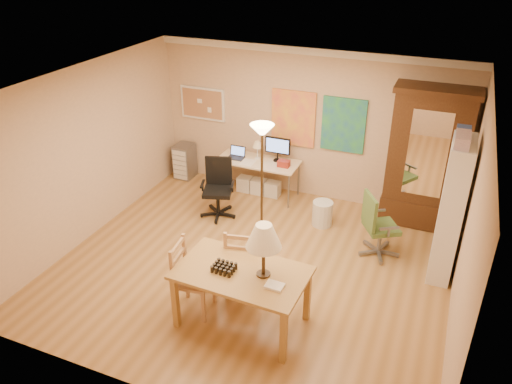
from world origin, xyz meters
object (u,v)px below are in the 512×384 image
at_px(office_chair_black, 218,201).
at_px(armoire, 425,167).
at_px(computer_desk, 260,174).
at_px(office_chair_green, 377,239).
at_px(bookshelf, 451,211).
at_px(dining_table, 249,262).

bearing_deg(office_chair_black, armoire, 18.56).
distance_m(computer_desk, armoire, 2.90).
height_order(office_chair_green, bookshelf, bookshelf).
relative_size(office_chair_black, armoire, 0.44).
xyz_separation_m(dining_table, office_chair_black, (-1.56, 2.29, -0.66)).
bearing_deg(computer_desk, office_chair_black, -110.38).
bearing_deg(office_chair_black, computer_desk, 69.62).
relative_size(dining_table, office_chair_black, 1.58).
xyz_separation_m(office_chair_black, office_chair_green, (2.75, -0.15, 0.00)).
relative_size(dining_table, computer_desk, 1.07).
height_order(office_chair_black, bookshelf, bookshelf).
bearing_deg(bookshelf, armoire, 109.55).
height_order(armoire, bookshelf, armoire).
xyz_separation_m(computer_desk, armoire, (2.84, 0.08, 0.60)).
bearing_deg(armoire, dining_table, -116.09).
height_order(dining_table, office_chair_black, dining_table).
distance_m(computer_desk, office_chair_green, 2.64).
relative_size(computer_desk, bookshelf, 0.74).
distance_m(computer_desk, office_chair_black, 1.07).
xyz_separation_m(office_chair_black, armoire, (3.21, 1.08, 0.74)).
height_order(computer_desk, armoire, armoire).
xyz_separation_m(computer_desk, bookshelf, (3.30, -1.22, 0.59)).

